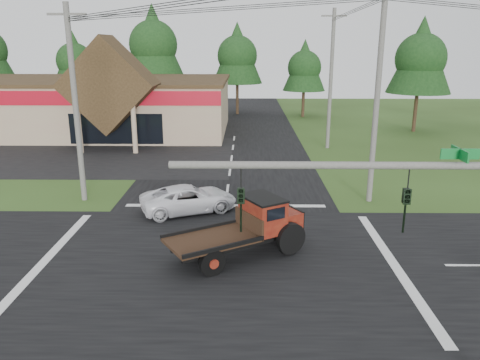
{
  "coord_description": "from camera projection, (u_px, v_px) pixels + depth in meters",
  "views": [
    {
      "loc": [
        1.1,
        -16.91,
        8.4
      ],
      "look_at": [
        0.82,
        4.5,
        2.2
      ],
      "focal_mm": 35.0,
      "sensor_mm": 36.0,
      "label": 1
    }
  ],
  "objects": [
    {
      "name": "ground",
      "position": [
        218.0,
        264.0,
        18.59
      ],
      "size": [
        120.0,
        120.0,
        0.0
      ],
      "primitive_type": "plane",
      "color": "#2C4418",
      "rests_on": "ground"
    },
    {
      "name": "road_ns",
      "position": [
        218.0,
        264.0,
        18.59
      ],
      "size": [
        12.0,
        120.0,
        0.02
      ],
      "primitive_type": "cube",
      "color": "black",
      "rests_on": "ground"
    },
    {
      "name": "road_ew",
      "position": [
        218.0,
        264.0,
        18.59
      ],
      "size": [
        120.0,
        12.0,
        0.02
      ],
      "primitive_type": "cube",
      "color": "black",
      "rests_on": "ground"
    },
    {
      "name": "parking_apron",
      "position": [
        55.0,
        155.0,
        37.01
      ],
      "size": [
        28.0,
        14.0,
        0.02
      ],
      "primitive_type": "cube",
      "color": "black",
      "rests_on": "ground"
    },
    {
      "name": "cvs_building",
      "position": [
        77.0,
        104.0,
        46.42
      ],
      "size": [
        30.4,
        18.2,
        9.19
      ],
      "color": "tan",
      "rests_on": "ground"
    },
    {
      "name": "traffic_signal_mast",
      "position": [
        464.0,
        236.0,
        10.09
      ],
      "size": [
        8.12,
        0.24,
        7.0
      ],
      "color": "#595651",
      "rests_on": "ground"
    },
    {
      "name": "utility_pole_nw",
      "position": [
        75.0,
        104.0,
        24.88
      ],
      "size": [
        2.0,
        0.3,
        10.5
      ],
      "color": "#595651",
      "rests_on": "ground"
    },
    {
      "name": "utility_pole_ne",
      "position": [
        377.0,
        95.0,
        24.54
      ],
      "size": [
        2.0,
        0.3,
        11.5
      ],
      "color": "#595651",
      "rests_on": "ground"
    },
    {
      "name": "utility_pole_n",
      "position": [
        331.0,
        79.0,
        38.03
      ],
      "size": [
        2.0,
        0.3,
        11.2
      ],
      "color": "#595651",
      "rests_on": "ground"
    },
    {
      "name": "tree_row_b",
      "position": [
        74.0,
        59.0,
        57.32
      ],
      "size": [
        5.6,
        5.6,
        10.1
      ],
      "color": "#332316",
      "rests_on": "ground"
    },
    {
      "name": "tree_row_c",
      "position": [
        153.0,
        42.0,
        55.67
      ],
      "size": [
        7.28,
        7.28,
        13.13
      ],
      "color": "#332316",
      "rests_on": "ground"
    },
    {
      "name": "tree_row_d",
      "position": [
        237.0,
        54.0,
        56.88
      ],
      "size": [
        6.16,
        6.16,
        11.11
      ],
      "color": "#332316",
      "rests_on": "ground"
    },
    {
      "name": "tree_row_e",
      "position": [
        305.0,
        66.0,
        55.23
      ],
      "size": [
        5.04,
        5.04,
        9.09
      ],
      "color": "#332316",
      "rests_on": "ground"
    },
    {
      "name": "tree_side_ne",
      "position": [
        421.0,
        56.0,
        45.13
      ],
      "size": [
        6.16,
        6.16,
        11.11
      ],
      "color": "#332316",
      "rests_on": "ground"
    },
    {
      "name": "antique_flatbed_truck",
      "position": [
        238.0,
        229.0,
        18.97
      ],
      "size": [
        6.11,
        4.9,
        2.43
      ],
      "primitive_type": null,
      "rotation": [
        0.0,
        0.0,
        -1.03
      ],
      "color": "#550F0C",
      "rests_on": "ground"
    },
    {
      "name": "white_pickup",
      "position": [
        189.0,
        199.0,
        24.36
      ],
      "size": [
        5.47,
        3.97,
        1.38
      ],
      "primitive_type": "imported",
      "rotation": [
        0.0,
        0.0,
        1.95
      ],
      "color": "white",
      "rests_on": "ground"
    }
  ]
}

